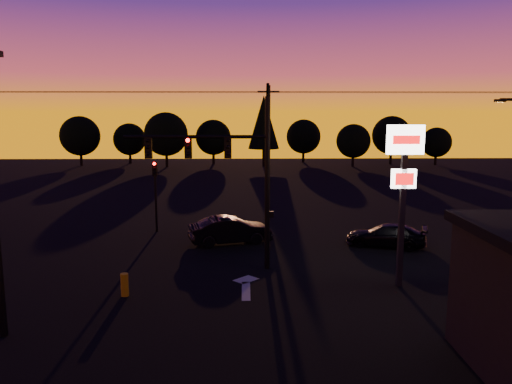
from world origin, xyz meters
TOP-DOWN VIEW (x-y plane):
  - ground at (0.00, 0.00)m, footprint 120.00×120.00m
  - lane_arrow at (0.50, 1.67)m, footprint 1.20×3.10m
  - traffic_signal_mast at (-0.10, 3.99)m, footprint 6.79×0.52m
  - secondary_signal at (-5.00, 11.49)m, footprint 0.30×0.31m
  - pylon_sign at (7.00, 1.50)m, footprint 1.50×0.28m
  - utility_pole_1 at (2.00, 14.00)m, footprint 1.40×0.26m
  - power_wires at (2.00, 14.00)m, footprint 36.00×1.22m
  - bollard at (-4.37, 0.56)m, footprint 0.31×0.31m
  - tree_0 at (-22.00, 50.00)m, footprint 5.36×5.36m
  - tree_1 at (-16.00, 53.00)m, footprint 4.54×4.54m
  - tree_2 at (-10.00, 48.00)m, footprint 5.77×5.78m
  - tree_3 at (-4.00, 52.00)m, footprint 4.95×4.95m
  - tree_4 at (3.00, 49.00)m, footprint 4.18×4.18m
  - tree_5 at (9.00, 54.00)m, footprint 4.95×4.95m
  - tree_6 at (15.00, 48.00)m, footprint 4.54×4.54m
  - tree_7 at (21.00, 51.00)m, footprint 5.36×5.36m
  - tree_8 at (27.00, 50.00)m, footprint 4.12×4.12m
  - car_mid at (-0.36, 8.60)m, footprint 4.84×2.77m
  - car_right at (8.20, 7.75)m, footprint 4.63×3.06m

SIDE VIEW (x-z plane):
  - ground at x=0.00m, z-range 0.00..0.00m
  - lane_arrow at x=0.50m, z-range 0.00..0.01m
  - bollard at x=-4.37m, z-range 0.00..0.93m
  - car_right at x=8.20m, z-range 0.00..1.25m
  - car_mid at x=-0.36m, z-range 0.00..1.51m
  - secondary_signal at x=-5.00m, z-range 0.69..5.04m
  - tree_8 at x=27.00m, z-range 0.53..5.71m
  - tree_1 at x=-16.00m, z-range 0.58..6.29m
  - tree_6 at x=15.00m, z-range 0.58..6.29m
  - tree_3 at x=-4.00m, z-range 0.63..6.86m
  - tree_5 at x=9.00m, z-range 0.63..6.86m
  - tree_0 at x=-22.00m, z-range 0.69..7.43m
  - tree_7 at x=21.00m, z-range 0.69..7.43m
  - tree_2 at x=-10.00m, z-range 0.74..8.00m
  - utility_pole_1 at x=2.00m, z-range 0.09..9.09m
  - pylon_sign at x=7.00m, z-range 1.51..8.31m
  - traffic_signal_mast at x=-0.10m, z-range 0.65..9.23m
  - tree_4 at x=3.00m, z-range 1.18..10.68m
  - power_wires at x=2.00m, z-range 8.53..8.60m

